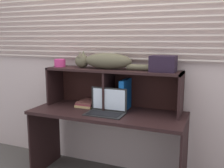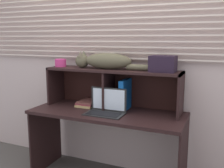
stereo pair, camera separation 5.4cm
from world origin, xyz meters
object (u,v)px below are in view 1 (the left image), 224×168
object	(u,v)px
laptop	(106,108)
small_basket	(60,63)
storage_box	(163,64)
book_stack	(88,103)
cat	(104,61)
binder_upright	(125,95)

from	to	relation	value
laptop	small_basket	bearing A→B (deg)	163.00
small_basket	storage_box	world-z (taller)	storage_box
book_stack	small_basket	xyz separation A→B (m)	(-0.32, -0.00, 0.41)
cat	laptop	bearing A→B (deg)	-61.99
laptop	storage_box	distance (m)	0.66
laptop	binder_upright	world-z (taller)	binder_upright
laptop	book_stack	bearing A→B (deg)	146.95
laptop	book_stack	xyz separation A→B (m)	(-0.29, 0.19, -0.03)
laptop	small_basket	distance (m)	0.75
laptop	storage_box	size ratio (longest dim) A/B	1.58
storage_box	cat	bearing A→B (deg)	180.00
small_basket	binder_upright	bearing A→B (deg)	0.00
binder_upright	book_stack	xyz separation A→B (m)	(-0.41, 0.00, -0.12)
cat	binder_upright	distance (m)	0.39
small_basket	cat	bearing A→B (deg)	0.00
small_basket	storage_box	xyz separation A→B (m)	(1.10, 0.00, 0.03)
laptop	book_stack	distance (m)	0.35
binder_upright	laptop	bearing A→B (deg)	-122.58
storage_box	small_basket	bearing A→B (deg)	180.00
book_stack	small_basket	bearing A→B (deg)	-179.62
cat	binder_upright	world-z (taller)	cat
laptop	storage_box	world-z (taller)	storage_box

